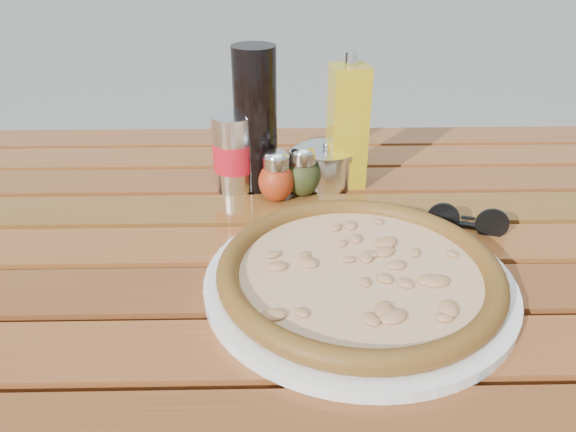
{
  "coord_description": "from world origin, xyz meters",
  "views": [
    {
      "loc": [
        -0.01,
        -0.64,
        1.14
      ],
      "look_at": [
        0.0,
        0.02,
        0.78
      ],
      "focal_mm": 35.0,
      "sensor_mm": 36.0,
      "label": 1
    }
  ],
  "objects_px": {
    "plate": "(359,282)",
    "pepper_shaker": "(276,177)",
    "olive_oil_cruet": "(347,126)",
    "soda_can": "(234,153)",
    "table": "(288,289)",
    "pizza": "(359,271)",
    "dark_bottle": "(255,119)",
    "sunglasses": "(467,221)",
    "parmesan_tin": "(326,165)",
    "oregano_shaker": "(302,172)"
  },
  "relations": [
    {
      "from": "plate",
      "to": "pepper_shaker",
      "type": "bearing_deg",
      "value": 112.54
    },
    {
      "from": "pepper_shaker",
      "to": "olive_oil_cruet",
      "type": "height_order",
      "value": "olive_oil_cruet"
    },
    {
      "from": "pepper_shaker",
      "to": "soda_can",
      "type": "bearing_deg",
      "value": 145.74
    },
    {
      "from": "table",
      "to": "olive_oil_cruet",
      "type": "relative_size",
      "value": 6.67
    },
    {
      "from": "table",
      "to": "soda_can",
      "type": "xyz_separation_m",
      "value": [
        -0.08,
        0.17,
        0.13
      ]
    },
    {
      "from": "pizza",
      "to": "plate",
      "type": "bearing_deg",
      "value": -45.0
    },
    {
      "from": "soda_can",
      "to": "olive_oil_cruet",
      "type": "relative_size",
      "value": 0.57
    },
    {
      "from": "pizza",
      "to": "dark_bottle",
      "type": "relative_size",
      "value": 1.81
    },
    {
      "from": "plate",
      "to": "sunglasses",
      "type": "relative_size",
      "value": 3.24
    },
    {
      "from": "olive_oil_cruet",
      "to": "pepper_shaker",
      "type": "bearing_deg",
      "value": -152.89
    },
    {
      "from": "pizza",
      "to": "sunglasses",
      "type": "relative_size",
      "value": 3.58
    },
    {
      "from": "sunglasses",
      "to": "table",
      "type": "bearing_deg",
      "value": -157.69
    },
    {
      "from": "table",
      "to": "soda_can",
      "type": "distance_m",
      "value": 0.23
    },
    {
      "from": "sunglasses",
      "to": "soda_can",
      "type": "bearing_deg",
      "value": 171.9
    },
    {
      "from": "pepper_shaker",
      "to": "olive_oil_cruet",
      "type": "xyz_separation_m",
      "value": [
        0.11,
        0.06,
        0.06
      ]
    },
    {
      "from": "olive_oil_cruet",
      "to": "plate",
      "type": "bearing_deg",
      "value": -93.02
    },
    {
      "from": "plate",
      "to": "parmesan_tin",
      "type": "height_order",
      "value": "parmesan_tin"
    },
    {
      "from": "dark_bottle",
      "to": "plate",
      "type": "bearing_deg",
      "value": -65.98
    },
    {
      "from": "dark_bottle",
      "to": "soda_can",
      "type": "relative_size",
      "value": 1.83
    },
    {
      "from": "pepper_shaker",
      "to": "oregano_shaker",
      "type": "distance_m",
      "value": 0.04
    },
    {
      "from": "pizza",
      "to": "parmesan_tin",
      "type": "xyz_separation_m",
      "value": [
        -0.02,
        0.29,
        0.01
      ]
    },
    {
      "from": "table",
      "to": "plate",
      "type": "relative_size",
      "value": 3.89
    },
    {
      "from": "table",
      "to": "oregano_shaker",
      "type": "height_order",
      "value": "oregano_shaker"
    },
    {
      "from": "olive_oil_cruet",
      "to": "table",
      "type": "bearing_deg",
      "value": -117.16
    },
    {
      "from": "pizza",
      "to": "pepper_shaker",
      "type": "height_order",
      "value": "pepper_shaker"
    },
    {
      "from": "oregano_shaker",
      "to": "olive_oil_cruet",
      "type": "distance_m",
      "value": 0.1
    },
    {
      "from": "pepper_shaker",
      "to": "plate",
      "type": "bearing_deg",
      "value": -67.46
    },
    {
      "from": "table",
      "to": "oregano_shaker",
      "type": "relative_size",
      "value": 17.07
    },
    {
      "from": "pizza",
      "to": "parmesan_tin",
      "type": "distance_m",
      "value": 0.29
    },
    {
      "from": "parmesan_tin",
      "to": "plate",
      "type": "bearing_deg",
      "value": -86.89
    },
    {
      "from": "oregano_shaker",
      "to": "olive_oil_cruet",
      "type": "height_order",
      "value": "olive_oil_cruet"
    },
    {
      "from": "table",
      "to": "dark_bottle",
      "type": "height_order",
      "value": "dark_bottle"
    },
    {
      "from": "table",
      "to": "sunglasses",
      "type": "relative_size",
      "value": 12.62
    },
    {
      "from": "pepper_shaker",
      "to": "oregano_shaker",
      "type": "xyz_separation_m",
      "value": [
        0.04,
        0.02,
        0.0
      ]
    },
    {
      "from": "pepper_shaker",
      "to": "parmesan_tin",
      "type": "bearing_deg",
      "value": 36.4
    },
    {
      "from": "pizza",
      "to": "pepper_shaker",
      "type": "relative_size",
      "value": 4.84
    },
    {
      "from": "plate",
      "to": "pizza",
      "type": "bearing_deg",
      "value": 135.0
    },
    {
      "from": "dark_bottle",
      "to": "parmesan_tin",
      "type": "bearing_deg",
      "value": 2.74
    },
    {
      "from": "pepper_shaker",
      "to": "sunglasses",
      "type": "bearing_deg",
      "value": -21.42
    },
    {
      "from": "soda_can",
      "to": "sunglasses",
      "type": "height_order",
      "value": "soda_can"
    },
    {
      "from": "dark_bottle",
      "to": "soda_can",
      "type": "distance_m",
      "value": 0.06
    },
    {
      "from": "dark_bottle",
      "to": "pepper_shaker",
      "type": "bearing_deg",
      "value": -60.02
    },
    {
      "from": "oregano_shaker",
      "to": "pizza",
      "type": "bearing_deg",
      "value": -77.35
    },
    {
      "from": "table",
      "to": "dark_bottle",
      "type": "xyz_separation_m",
      "value": [
        -0.05,
        0.18,
        0.19
      ]
    },
    {
      "from": "plate",
      "to": "pepper_shaker",
      "type": "height_order",
      "value": "pepper_shaker"
    },
    {
      "from": "plate",
      "to": "oregano_shaker",
      "type": "xyz_separation_m",
      "value": [
        -0.06,
        0.25,
        0.03
      ]
    },
    {
      "from": "oregano_shaker",
      "to": "plate",
      "type": "bearing_deg",
      "value": -77.35
    },
    {
      "from": "table",
      "to": "oregano_shaker",
      "type": "bearing_deg",
      "value": 80.42
    },
    {
      "from": "pepper_shaker",
      "to": "sunglasses",
      "type": "relative_size",
      "value": 0.74
    },
    {
      "from": "table",
      "to": "parmesan_tin",
      "type": "distance_m",
      "value": 0.23
    }
  ]
}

